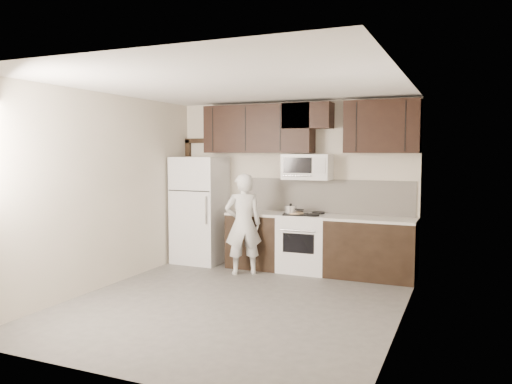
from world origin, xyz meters
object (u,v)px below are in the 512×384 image
Objects in this scene: person at (243,224)px; stove at (304,243)px; refrigerator at (200,210)px; microwave at (307,167)px.

stove is at bearing -178.92° from person.
person is at bearing -146.53° from stove.
refrigerator is 1.15m from person.
person reaches higher than stove.
person is (-0.81, -0.54, 0.32)m from stove.
microwave reaches higher than person.
refrigerator is at bearing -57.66° from person.
person is at bearing -25.26° from refrigerator.
stove is 1.03m from person.
stove is 0.60× the size of person.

